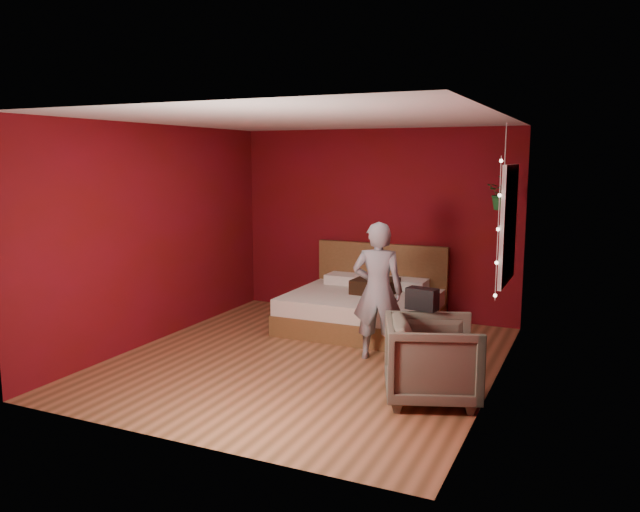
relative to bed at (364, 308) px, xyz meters
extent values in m
plane|color=#9C613E|center=(-0.12, -1.49, -0.27)|extent=(4.50, 4.50, 0.00)
cube|color=#5D0915|center=(-0.12, 0.77, 1.03)|extent=(4.00, 0.02, 2.60)
cube|color=#5D0915|center=(-0.12, -3.75, 1.03)|extent=(4.00, 0.02, 2.60)
cube|color=#5D0915|center=(-2.13, -1.49, 1.03)|extent=(0.02, 4.50, 2.60)
cube|color=#5D0915|center=(1.89, -1.49, 1.03)|extent=(0.02, 4.50, 2.60)
cube|color=silver|center=(-0.12, -1.49, 2.34)|extent=(4.00, 4.50, 0.02)
cube|color=white|center=(1.85, -0.59, 1.23)|extent=(0.04, 0.97, 1.27)
cube|color=black|center=(1.84, -0.59, 1.23)|extent=(0.02, 0.85, 1.15)
cube|color=white|center=(1.83, -0.59, 1.23)|extent=(0.03, 0.05, 1.15)
cube|color=white|center=(1.83, -0.59, 1.23)|extent=(0.03, 0.85, 0.05)
cylinder|color=silver|center=(1.82, -1.12, 1.23)|extent=(0.01, 0.01, 1.45)
sphere|color=#FFF2CC|center=(1.82, -1.12, 0.56)|extent=(0.04, 0.04, 0.04)
sphere|color=#FFF2CC|center=(1.82, -1.12, 0.89)|extent=(0.04, 0.04, 0.04)
sphere|color=#FFF2CC|center=(1.82, -1.12, 1.23)|extent=(0.04, 0.04, 0.04)
sphere|color=#FFF2CC|center=(1.82, -1.12, 1.57)|extent=(0.04, 0.04, 0.04)
sphere|color=#FFF2CC|center=(1.82, -1.12, 1.91)|extent=(0.04, 0.04, 0.04)
cube|color=brown|center=(0.00, -0.09, -0.14)|extent=(1.87, 1.59, 0.26)
cube|color=beige|center=(0.00, -0.09, 0.10)|extent=(1.83, 1.56, 0.21)
cube|color=brown|center=(0.00, 0.67, 0.25)|extent=(1.87, 0.07, 1.03)
cube|color=silver|center=(-0.42, 0.45, 0.27)|extent=(0.56, 0.36, 0.13)
cube|color=silver|center=(0.42, 0.45, 0.27)|extent=(0.56, 0.36, 0.13)
imported|color=gray|center=(0.57, -1.14, 0.50)|extent=(0.62, 0.47, 1.53)
imported|color=#555243|center=(1.43, -2.07, 0.12)|extent=(1.07, 1.06, 0.77)
cube|color=black|center=(1.24, -1.77, 0.60)|extent=(0.32, 0.20, 0.21)
cube|color=black|center=(0.13, 0.04, 0.29)|extent=(0.54, 0.54, 0.18)
cylinder|color=silver|center=(1.70, 0.01, 2.03)|extent=(0.01, 0.01, 0.60)
imported|color=#1A5B24|center=(1.70, 0.01, 1.53)|extent=(0.38, 0.33, 0.39)
camera|label=1|loc=(2.76, -7.47, 1.94)|focal=35.00mm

